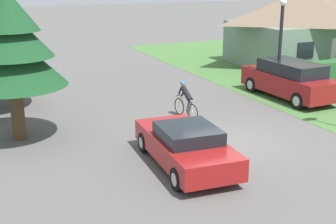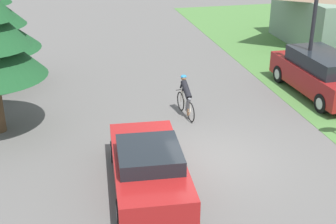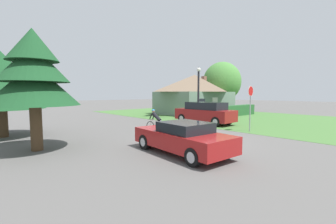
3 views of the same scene
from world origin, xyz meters
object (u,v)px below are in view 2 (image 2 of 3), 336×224
object	(u,v)px
parked_suv_right	(320,74)
street_lamp	(313,25)
sedan_left_lane	(149,166)
cyclist	(186,97)

from	to	relation	value
parked_suv_right	street_lamp	xyz separation A→B (m)	(-0.31, 0.44, 1.86)
sedan_left_lane	parked_suv_right	world-z (taller)	parked_suv_right
sedan_left_lane	cyclist	distance (m)	4.88
cyclist	parked_suv_right	world-z (taller)	parked_suv_right
sedan_left_lane	parked_suv_right	bearing A→B (deg)	-52.93
sedan_left_lane	street_lamp	bearing A→B (deg)	-49.65
parked_suv_right	cyclist	bearing A→B (deg)	95.95
sedan_left_lane	parked_suv_right	size ratio (longest dim) A/B	0.91
parked_suv_right	street_lamp	world-z (taller)	street_lamp
sedan_left_lane	street_lamp	distance (m)	9.63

